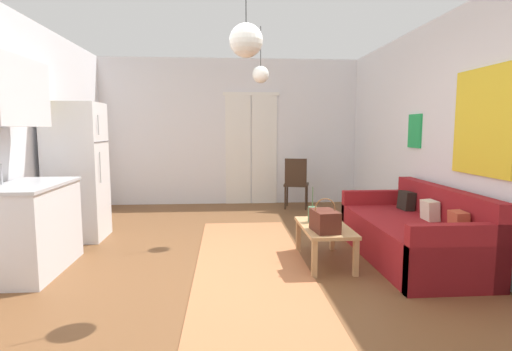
% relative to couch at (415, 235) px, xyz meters
% --- Properties ---
extents(ground_plane, '(5.34, 8.24, 0.10)m').
position_rel_couch_xyz_m(ground_plane, '(-1.94, -0.40, -0.32)').
color(ground_plane, brown).
extents(wall_back, '(4.94, 0.13, 2.70)m').
position_rel_couch_xyz_m(wall_back, '(-1.93, 3.47, 1.07)').
color(wall_back, silver).
rests_on(wall_back, ground_plane).
extents(wall_right, '(0.12, 7.84, 2.70)m').
position_rel_couch_xyz_m(wall_right, '(0.48, -0.39, 1.08)').
color(wall_right, silver).
rests_on(wall_right, ground_plane).
extents(area_rug, '(1.14, 3.70, 0.01)m').
position_rel_couch_xyz_m(area_rug, '(-1.78, -0.07, -0.26)').
color(area_rug, '#B26B42').
rests_on(area_rug, ground_plane).
extents(couch, '(0.91, 1.95, 0.79)m').
position_rel_couch_xyz_m(couch, '(0.00, 0.00, 0.00)').
color(couch, maroon).
rests_on(couch, ground_plane).
extents(coffee_table, '(0.48, 0.93, 0.40)m').
position_rel_couch_xyz_m(coffee_table, '(-1.00, -0.02, 0.07)').
color(coffee_table, tan).
rests_on(coffee_table, ground_plane).
extents(bamboo_vase, '(0.10, 0.10, 0.39)m').
position_rel_couch_xyz_m(bamboo_vase, '(-1.10, 0.16, 0.22)').
color(bamboo_vase, '#47704C').
rests_on(bamboo_vase, coffee_table).
extents(handbag, '(0.26, 0.35, 0.34)m').
position_rel_couch_xyz_m(handbag, '(-1.06, -0.25, 0.24)').
color(handbag, '#512319').
rests_on(handbag, coffee_table).
extents(refrigerator, '(0.67, 0.60, 1.74)m').
position_rel_couch_xyz_m(refrigerator, '(-3.93, 1.13, 0.60)').
color(refrigerator, white).
rests_on(refrigerator, ground_plane).
extents(kitchen_counter, '(0.59, 1.11, 2.08)m').
position_rel_couch_xyz_m(kitchen_counter, '(-3.97, -0.07, 0.53)').
color(kitchen_counter, silver).
rests_on(kitchen_counter, ground_plane).
extents(accent_chair, '(0.51, 0.49, 0.90)m').
position_rel_couch_xyz_m(accent_chair, '(-0.80, 2.84, 0.23)').
color(accent_chair, '#382619').
rests_on(accent_chair, ground_plane).
extents(pendant_lamp_near, '(0.27, 0.27, 0.72)m').
position_rel_couch_xyz_m(pendant_lamp_near, '(-1.87, -0.76, 1.85)').
color(pendant_lamp_near, black).
extents(pendant_lamp_far, '(0.22, 0.22, 0.70)m').
position_rel_couch_xyz_m(pendant_lamp_far, '(-1.58, 1.13, 1.83)').
color(pendant_lamp_far, black).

